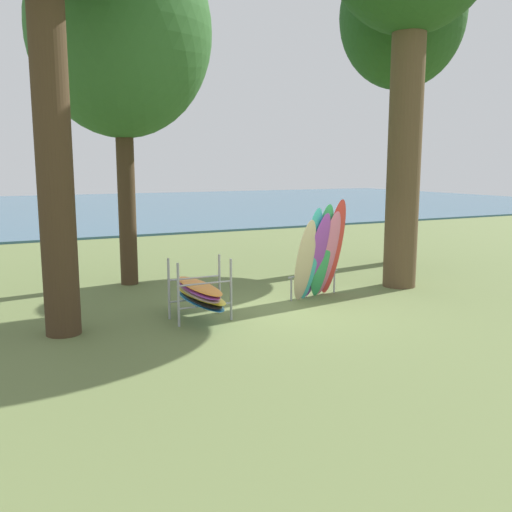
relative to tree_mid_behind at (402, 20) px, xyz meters
The scene contains 6 objects.
ground_plane 9.99m from the tree_mid_behind, 147.11° to the right, with size 80.00×80.00×0.00m, color olive.
lake_water 29.61m from the tree_mid_behind, 101.43° to the left, with size 80.00×36.00×0.10m, color #38607A.
tree_mid_behind is the anchor object (origin of this frame).
tree_far_left_back 8.35m from the tree_mid_behind, behind, with size 4.48×4.48×8.90m.
leaning_board_pile 8.40m from the tree_mid_behind, 147.31° to the right, with size 1.53×0.90×2.32m.
board_storage_rack 10.93m from the tree_mid_behind, 156.17° to the right, with size 1.15×2.13×1.25m.
Camera 1 is at (-5.97, -10.07, 3.08)m, focal length 39.14 mm.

